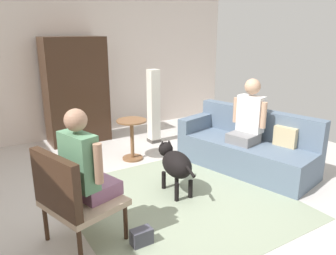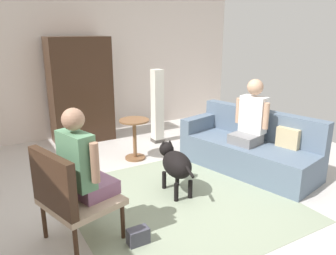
{
  "view_description": "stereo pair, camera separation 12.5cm",
  "coord_description": "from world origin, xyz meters",
  "px_view_note": "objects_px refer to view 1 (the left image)",
  "views": [
    {
      "loc": [
        -2.03,
        -3.23,
        2.04
      ],
      "look_at": [
        0.02,
        0.03,
        0.89
      ],
      "focal_mm": 35.74,
      "sensor_mm": 36.0,
      "label": 1
    },
    {
      "loc": [
        -1.92,
        -3.3,
        2.04
      ],
      "look_at": [
        0.02,
        0.03,
        0.89
      ],
      "focal_mm": 35.74,
      "sensor_mm": 36.0,
      "label": 2
    }
  ],
  "objects_px": {
    "person_on_armchair": "(84,164)",
    "round_end_table": "(132,136)",
    "couch": "(246,148)",
    "armchair": "(71,195)",
    "armoire_cabinet": "(76,91)",
    "dog": "(176,163)",
    "person_on_couch": "(249,116)",
    "handbag": "(142,237)",
    "column_lamp": "(154,107)"
  },
  "relations": [
    {
      "from": "round_end_table",
      "to": "handbag",
      "type": "relative_size",
      "value": 3.11
    },
    {
      "from": "person_on_armchair",
      "to": "column_lamp",
      "type": "distance_m",
      "value": 3.03
    },
    {
      "from": "armoire_cabinet",
      "to": "handbag",
      "type": "bearing_deg",
      "value": -98.04
    },
    {
      "from": "round_end_table",
      "to": "dog",
      "type": "height_order",
      "value": "round_end_table"
    },
    {
      "from": "dog",
      "to": "person_on_couch",
      "type": "bearing_deg",
      "value": 3.34
    },
    {
      "from": "couch",
      "to": "armchair",
      "type": "height_order",
      "value": "armchair"
    },
    {
      "from": "armoire_cabinet",
      "to": "dog",
      "type": "bearing_deg",
      "value": -81.6
    },
    {
      "from": "round_end_table",
      "to": "column_lamp",
      "type": "bearing_deg",
      "value": 37.79
    },
    {
      "from": "armchair",
      "to": "dog",
      "type": "bearing_deg",
      "value": 16.13
    },
    {
      "from": "dog",
      "to": "column_lamp",
      "type": "relative_size",
      "value": 0.64
    },
    {
      "from": "person_on_couch",
      "to": "handbag",
      "type": "height_order",
      "value": "person_on_couch"
    },
    {
      "from": "couch",
      "to": "armchair",
      "type": "relative_size",
      "value": 2.19
    },
    {
      "from": "column_lamp",
      "to": "person_on_armchair",
      "type": "bearing_deg",
      "value": -132.25
    },
    {
      "from": "couch",
      "to": "armoire_cabinet",
      "type": "xyz_separation_m",
      "value": [
        -1.74,
        2.58,
        0.64
      ]
    },
    {
      "from": "armchair",
      "to": "handbag",
      "type": "height_order",
      "value": "armchair"
    },
    {
      "from": "person_on_armchair",
      "to": "dog",
      "type": "height_order",
      "value": "person_on_armchair"
    },
    {
      "from": "couch",
      "to": "round_end_table",
      "type": "bearing_deg",
      "value": 137.36
    },
    {
      "from": "armchair",
      "to": "handbag",
      "type": "bearing_deg",
      "value": -30.17
    },
    {
      "from": "round_end_table",
      "to": "dog",
      "type": "bearing_deg",
      "value": -91.61
    },
    {
      "from": "couch",
      "to": "round_end_table",
      "type": "height_order",
      "value": "couch"
    },
    {
      "from": "armchair",
      "to": "person_on_couch",
      "type": "bearing_deg",
      "value": 10.14
    },
    {
      "from": "person_on_armchair",
      "to": "handbag",
      "type": "distance_m",
      "value": 0.91
    },
    {
      "from": "round_end_table",
      "to": "dog",
      "type": "xyz_separation_m",
      "value": [
        -0.04,
        -1.32,
        0.0
      ]
    },
    {
      "from": "armchair",
      "to": "armoire_cabinet",
      "type": "relative_size",
      "value": 0.52
    },
    {
      "from": "person_on_armchair",
      "to": "armoire_cabinet",
      "type": "xyz_separation_m",
      "value": [
        0.89,
        3.06,
        0.15
      ]
    },
    {
      "from": "person_on_armchair",
      "to": "couch",
      "type": "bearing_deg",
      "value": 10.39
    },
    {
      "from": "handbag",
      "to": "armchair",
      "type": "bearing_deg",
      "value": 149.83
    },
    {
      "from": "couch",
      "to": "dog",
      "type": "xyz_separation_m",
      "value": [
        -1.35,
        -0.11,
        0.09
      ]
    },
    {
      "from": "couch",
      "to": "armoire_cabinet",
      "type": "height_order",
      "value": "armoire_cabinet"
    },
    {
      "from": "armchair",
      "to": "dog",
      "type": "relative_size",
      "value": 1.15
    },
    {
      "from": "couch",
      "to": "armoire_cabinet",
      "type": "bearing_deg",
      "value": 124.04
    },
    {
      "from": "person_on_couch",
      "to": "round_end_table",
      "type": "bearing_deg",
      "value": 135.96
    },
    {
      "from": "dog",
      "to": "column_lamp",
      "type": "xyz_separation_m",
      "value": [
        0.76,
        1.87,
        0.27
      ]
    },
    {
      "from": "round_end_table",
      "to": "dog",
      "type": "relative_size",
      "value": 0.77
    },
    {
      "from": "couch",
      "to": "armchair",
      "type": "distance_m",
      "value": 2.85
    },
    {
      "from": "couch",
      "to": "armoire_cabinet",
      "type": "distance_m",
      "value": 3.18
    },
    {
      "from": "round_end_table",
      "to": "handbag",
      "type": "height_order",
      "value": "round_end_table"
    },
    {
      "from": "person_on_couch",
      "to": "armoire_cabinet",
      "type": "height_order",
      "value": "armoire_cabinet"
    },
    {
      "from": "person_on_armchair",
      "to": "column_lamp",
      "type": "relative_size",
      "value": 0.68
    },
    {
      "from": "dog",
      "to": "handbag",
      "type": "height_order",
      "value": "dog"
    },
    {
      "from": "person_on_armchair",
      "to": "round_end_table",
      "type": "height_order",
      "value": "person_on_armchair"
    },
    {
      "from": "person_on_armchair",
      "to": "dog",
      "type": "bearing_deg",
      "value": 16.07
    },
    {
      "from": "round_end_table",
      "to": "armoire_cabinet",
      "type": "bearing_deg",
      "value": 107.53
    },
    {
      "from": "couch",
      "to": "armchair",
      "type": "xyz_separation_m",
      "value": [
        -2.79,
        -0.53,
        0.24
      ]
    },
    {
      "from": "person_on_couch",
      "to": "armoire_cabinet",
      "type": "distance_m",
      "value": 3.13
    },
    {
      "from": "armchair",
      "to": "armoire_cabinet",
      "type": "xyz_separation_m",
      "value": [
        1.05,
        3.11,
        0.4
      ]
    },
    {
      "from": "handbag",
      "to": "couch",
      "type": "bearing_deg",
      "value": 21.02
    },
    {
      "from": "column_lamp",
      "to": "couch",
      "type": "bearing_deg",
      "value": -71.48
    },
    {
      "from": "person_on_armchair",
      "to": "round_end_table",
      "type": "relative_size",
      "value": 1.39
    },
    {
      "from": "column_lamp",
      "to": "handbag",
      "type": "relative_size",
      "value": 6.38
    }
  ]
}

